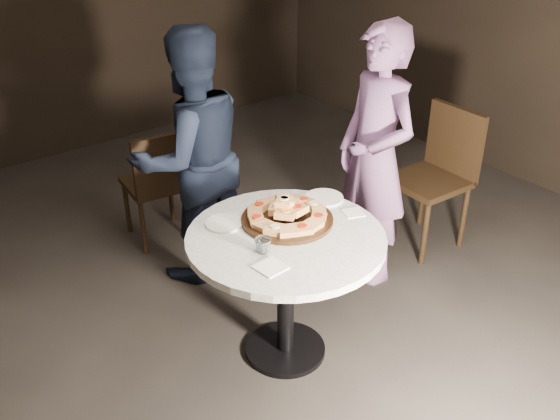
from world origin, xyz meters
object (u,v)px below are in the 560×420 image
object	(u,v)px
table	(286,259)
diner_teal	(376,157)
serving_board	(287,220)
focaccia_pile	(287,212)
water_glass	(263,246)
chair_right	(439,168)
chair_far	(158,180)
diner_navy	(191,158)

from	to	relation	value
table	diner_teal	bearing A→B (deg)	17.03
serving_board	focaccia_pile	distance (m)	0.05
water_glass	chair_right	xyz separation A→B (m)	(1.86, 0.35, -0.25)
chair_far	focaccia_pile	bearing A→B (deg)	99.61
diner_navy	diner_teal	world-z (taller)	diner_teal
chair_far	serving_board	bearing A→B (deg)	99.51
diner_teal	chair_far	bearing A→B (deg)	-134.89
water_glass	diner_navy	xyz separation A→B (m)	(0.26, 1.10, 0.01)
diner_teal	table	bearing A→B (deg)	-65.08
chair_far	diner_navy	xyz separation A→B (m)	(0.01, -0.47, 0.33)
focaccia_pile	water_glass	world-z (taller)	focaccia_pile
water_glass	diner_navy	bearing A→B (deg)	76.65
serving_board	diner_navy	distance (m)	0.94
serving_board	focaccia_pile	world-z (taller)	focaccia_pile
table	chair_right	xyz separation A→B (m)	(1.66, 0.30, -0.06)
table	chair_far	xyz separation A→B (m)	(0.06, 1.52, -0.13)
table	focaccia_pile	world-z (taller)	focaccia_pile
diner_navy	focaccia_pile	bearing A→B (deg)	96.89
focaccia_pile	water_glass	size ratio (longest dim) A/B	5.28
serving_board	chair_right	size ratio (longest dim) A/B	0.49
diner_navy	diner_teal	distance (m)	1.18
table	diner_navy	world-z (taller)	diner_navy
focaccia_pile	chair_right	size ratio (longest dim) A/B	0.44
table	diner_navy	bearing A→B (deg)	86.24
table	chair_right	world-z (taller)	chair_right
focaccia_pile	chair_right	distance (m)	1.60
chair_right	diner_navy	world-z (taller)	diner_navy
focaccia_pile	diner_teal	distance (m)	0.90
chair_right	serving_board	bearing A→B (deg)	-79.83
chair_far	diner_teal	size ratio (longest dim) A/B	0.52
chair_right	diner_teal	bearing A→B (deg)	-87.12
serving_board	chair_far	distance (m)	1.44
chair_far	diner_teal	bearing A→B (deg)	135.07
focaccia_pile	diner_navy	distance (m)	0.94
table	diner_teal	world-z (taller)	diner_teal
chair_far	diner_teal	xyz separation A→B (m)	(0.93, -1.22, 0.35)
diner_navy	table	bearing A→B (deg)	91.26
focaccia_pile	chair_right	bearing A→B (deg)	6.62
serving_board	water_glass	distance (m)	0.34
serving_board	diner_teal	distance (m)	0.91
serving_board	chair_far	world-z (taller)	chair_far
focaccia_pile	water_glass	xyz separation A→B (m)	(-0.29, -0.17, -0.02)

